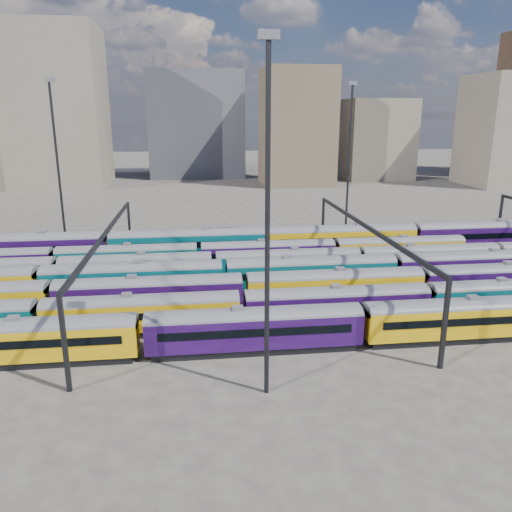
{
  "coord_description": "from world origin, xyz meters",
  "views": [
    {
      "loc": [
        -9.89,
        -55.57,
        20.39
      ],
      "look_at": [
        -2.42,
        5.71,
        3.0
      ],
      "focal_mm": 35.0,
      "sensor_mm": 36.0,
      "label": 1
    }
  ],
  "objects": [
    {
      "name": "rake_6",
      "position": [
        0.27,
        15.0,
        2.94
      ],
      "size": [
        135.94,
        3.31,
        5.59
      ],
      "color": "black",
      "rests_on": "ground"
    },
    {
      "name": "rake_5",
      "position": [
        -19.15,
        10.0,
        2.43
      ],
      "size": [
        93.98,
        2.76,
        4.62
      ],
      "color": "black",
      "rests_on": "ground"
    },
    {
      "name": "rake_2",
      "position": [
        -5.02,
        -5.0,
        2.58
      ],
      "size": [
        119.64,
        2.92,
        4.91
      ],
      "color": "black",
      "rests_on": "ground"
    },
    {
      "name": "gantry_1",
      "position": [
        -20.0,
        0.0,
        6.79
      ],
      "size": [
        0.35,
        40.35,
        8.03
      ],
      "color": "black",
      "rests_on": "ground"
    },
    {
      "name": "rake_3",
      "position": [
        -17.27,
        0.0,
        2.67
      ],
      "size": [
        144.83,
        3.03,
        5.09
      ],
      "color": "black",
      "rests_on": "ground"
    },
    {
      "name": "mast_1",
      "position": [
        -30.0,
        22.0,
        13.97
      ],
      "size": [
        1.4,
        0.5,
        25.6
      ],
      "color": "black",
      "rests_on": "ground"
    },
    {
      "name": "gantry_2",
      "position": [
        10.0,
        0.0,
        6.79
      ],
      "size": [
        0.35,
        40.35,
        8.03
      ],
      "color": "black",
      "rests_on": "ground"
    },
    {
      "name": "ground",
      "position": [
        0.0,
        0.0,
        0.0
      ],
      "size": [
        500.0,
        500.0,
        0.0
      ],
      "primitive_type": "plane",
      "color": "#3E3834",
      "rests_on": "ground"
    },
    {
      "name": "mast_2",
      "position": [
        -5.0,
        -22.0,
        13.97
      ],
      "size": [
        1.4,
        0.5,
        25.6
      ],
      "color": "black",
      "rests_on": "ground"
    },
    {
      "name": "rake_4",
      "position": [
        -7.91,
        5.0,
        2.45
      ],
      "size": [
        113.81,
        2.78,
        4.66
      ],
      "color": "black",
      "rests_on": "ground"
    },
    {
      "name": "rake_1",
      "position": [
        -15.31,
        -10.0,
        2.46
      ],
      "size": [
        95.07,
        2.79,
        4.68
      ],
      "color": "black",
      "rests_on": "ground"
    },
    {
      "name": "mast_3",
      "position": [
        15.0,
        24.0,
        13.97
      ],
      "size": [
        1.4,
        0.5,
        25.6
      ],
      "color": "black",
      "rests_on": "ground"
    },
    {
      "name": "rake_0",
      "position": [
        14.67,
        -15.0,
        2.54
      ],
      "size": [
        98.12,
        2.88,
        4.83
      ],
      "color": "black",
      "rests_on": "ground"
    }
  ]
}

